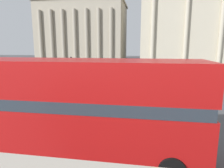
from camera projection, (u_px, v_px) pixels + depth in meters
double_decker_bus at (78, 104)px, 8.43m from camera, size 10.39×2.76×4.20m
plaza_building_left at (84, 34)px, 56.67m from camera, size 23.24×16.71×16.52m
plaza_building_right at (196, 24)px, 49.36m from camera, size 27.59×14.12×20.35m
traffic_light_near at (73, 79)px, 12.93m from camera, size 0.42×0.24×4.07m
traffic_light_mid at (172, 72)px, 18.91m from camera, size 0.42×0.24×3.51m
car_silver at (160, 74)px, 29.65m from camera, size 4.20×1.93×1.35m
car_white at (216, 80)px, 24.58m from camera, size 4.20×1.93×1.35m
pedestrian_black at (78, 95)px, 15.38m from camera, size 0.32×0.32×1.80m
pedestrian_grey at (95, 72)px, 29.49m from camera, size 0.32×0.32×1.74m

